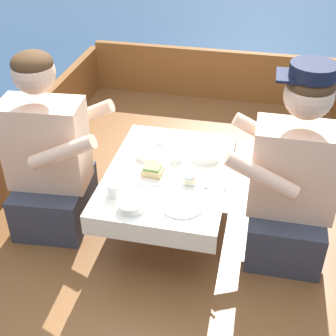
# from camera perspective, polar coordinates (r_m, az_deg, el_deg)

# --- Properties ---
(ground_plane) EXTENTS (60.00, 60.00, 0.00)m
(ground_plane) POSITION_cam_1_polar(r_m,az_deg,el_deg) (2.76, -0.43, -13.43)
(ground_plane) COLOR navy
(boat_deck) EXTENTS (2.07, 3.58, 0.33)m
(boat_deck) POSITION_cam_1_polar(r_m,az_deg,el_deg) (2.64, -0.44, -11.01)
(boat_deck) COLOR brown
(boat_deck) RESTS_ON ground_plane
(bow_coaming) EXTENTS (1.95, 0.06, 0.41)m
(bow_coaming) POSITION_cam_1_polar(r_m,az_deg,el_deg) (3.90, 5.35, 11.34)
(bow_coaming) COLOR brown
(bow_coaming) RESTS_ON boat_deck
(cockpit_table) EXTENTS (0.61, 0.86, 0.36)m
(cockpit_table) POSITION_cam_1_polar(r_m,az_deg,el_deg) (2.39, 0.00, -1.10)
(cockpit_table) COLOR #B2B2B7
(cockpit_table) RESTS_ON boat_deck
(person_port) EXTENTS (0.55, 0.48, 0.97)m
(person_port) POSITION_cam_1_polar(r_m,az_deg,el_deg) (2.48, -14.23, 0.87)
(person_port) COLOR #333847
(person_port) RESTS_ON boat_deck
(person_starboard) EXTENTS (0.52, 0.44, 1.00)m
(person_starboard) POSITION_cam_1_polar(r_m,az_deg,el_deg) (2.29, 14.82, -1.80)
(person_starboard) COLOR #333847
(person_starboard) RESTS_ON boat_deck
(plate_sandwich) EXTENTS (0.18, 0.18, 0.01)m
(plate_sandwich) POSITION_cam_1_polar(r_m,az_deg,el_deg) (2.34, -1.89, -0.86)
(plate_sandwich) COLOR silver
(plate_sandwich) RESTS_ON cockpit_table
(plate_bread) EXTENTS (0.21, 0.21, 0.01)m
(plate_bread) POSITION_cam_1_polar(r_m,az_deg,el_deg) (2.15, 1.70, -4.44)
(plate_bread) COLOR silver
(plate_bread) RESTS_ON cockpit_table
(sandwich) EXTENTS (0.10, 0.08, 0.05)m
(sandwich) POSITION_cam_1_polar(r_m,az_deg,el_deg) (2.32, -1.90, -0.31)
(sandwich) COLOR tan
(sandwich) RESTS_ON plate_sandwich
(bowl_port_near) EXTENTS (0.11, 0.11, 0.04)m
(bowl_port_near) POSITION_cam_1_polar(r_m,az_deg,el_deg) (2.61, -0.31, 3.68)
(bowl_port_near) COLOR silver
(bowl_port_near) RESTS_ON cockpit_table
(bowl_starboard_near) EXTENTS (0.13, 0.13, 0.04)m
(bowl_starboard_near) POSITION_cam_1_polar(r_m,az_deg,el_deg) (2.13, -4.57, -4.48)
(bowl_starboard_near) COLOR silver
(bowl_starboard_near) RESTS_ON cockpit_table
(bowl_center_far) EXTENTS (0.15, 0.15, 0.04)m
(bowl_center_far) POSITION_cam_1_polar(r_m,az_deg,el_deg) (2.47, 4.56, 1.63)
(bowl_center_far) COLOR silver
(bowl_center_far) RESTS_ON cockpit_table
(bowl_port_far) EXTENTS (0.14, 0.14, 0.04)m
(bowl_port_far) POSITION_cam_1_polar(r_m,az_deg,el_deg) (2.47, -2.29, 1.77)
(bowl_port_far) COLOR silver
(bowl_port_far) RESTS_ON cockpit_table
(coffee_cup_port) EXTENTS (0.09, 0.07, 0.06)m
(coffee_cup_port) POSITION_cam_1_polar(r_m,az_deg,el_deg) (2.44, 1.01, 1.46)
(coffee_cup_port) COLOR silver
(coffee_cup_port) RESTS_ON cockpit_table
(coffee_cup_starboard) EXTENTS (0.10, 0.07, 0.06)m
(coffee_cup_starboard) POSITION_cam_1_polar(r_m,az_deg,el_deg) (2.57, 2.48, 3.38)
(coffee_cup_starboard) COLOR silver
(coffee_cup_starboard) RESTS_ON cockpit_table
(coffee_cup_center) EXTENTS (0.10, 0.07, 0.06)m
(coffee_cup_center) POSITION_cam_1_polar(r_m,az_deg,el_deg) (2.21, -6.55, -2.55)
(coffee_cup_center) COLOR silver
(coffee_cup_center) RESTS_ON cockpit_table
(tin_can) EXTENTS (0.07, 0.07, 0.05)m
(tin_can) POSITION_cam_1_polar(r_m,az_deg,el_deg) (2.27, 2.61, -1.34)
(tin_can) COLOR silver
(tin_can) RESTS_ON cockpit_table
(utensil_spoon_starboard) EXTENTS (0.14, 0.12, 0.01)m
(utensil_spoon_starboard) POSITION_cam_1_polar(r_m,az_deg,el_deg) (2.24, 5.43, -2.82)
(utensil_spoon_starboard) COLOR silver
(utensil_spoon_starboard) RESTS_ON cockpit_table
(utensil_spoon_center) EXTENTS (0.17, 0.02, 0.01)m
(utensil_spoon_center) POSITION_cam_1_polar(r_m,az_deg,el_deg) (2.65, 4.64, 3.59)
(utensil_spoon_center) COLOR silver
(utensil_spoon_center) RESTS_ON cockpit_table
(utensil_knife_starboard) EXTENTS (0.17, 0.06, 0.00)m
(utensil_knife_starboard) POSITION_cam_1_polar(r_m,az_deg,el_deg) (2.62, -2.37, 3.22)
(utensil_knife_starboard) COLOR silver
(utensil_knife_starboard) RESTS_ON cockpit_table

